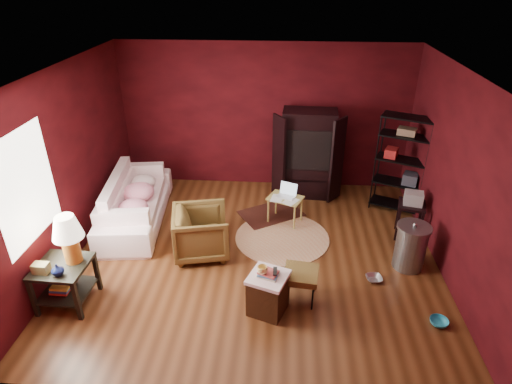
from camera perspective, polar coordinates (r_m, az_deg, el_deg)
room at (r=5.99m, az=-0.52°, el=2.44°), size 5.54×5.04×2.84m
sofa at (r=7.62m, az=-15.87°, el=-0.75°), size 0.93×2.39×0.91m
armchair at (r=6.59m, az=-7.32°, el=-5.08°), size 0.91×0.95×0.83m
pet_bowl_steel at (r=6.40m, az=15.55°, el=-10.46°), size 0.24×0.09×0.23m
pet_bowl_turquoise at (r=6.00m, az=23.35°, el=-15.11°), size 0.24×0.16×0.23m
vase at (r=5.85m, az=-24.95°, el=-9.40°), size 0.19×0.20×0.15m
mug at (r=5.33m, az=0.85°, el=-10.22°), size 0.16×0.15×0.13m
side_table at (r=5.98m, az=-24.05°, el=-7.42°), size 0.66×0.66×1.28m
sofa_cushions at (r=7.66m, az=-15.99°, el=-1.22°), size 0.99×1.96×0.79m
hamper at (r=5.61m, az=1.62°, el=-13.24°), size 0.59×0.59×0.65m
footstool at (r=5.74m, az=6.02°, el=-10.98°), size 0.50×0.50×0.46m
rug_round at (r=7.11m, az=3.50°, el=-6.07°), size 1.81×1.81×0.01m
rug_oriental at (r=7.74m, az=2.03°, el=-2.87°), size 1.27×1.16×0.01m
laptop_desk at (r=7.33m, az=3.96°, el=-1.05°), size 0.67×0.59×0.70m
tv_armoire at (r=8.09m, az=6.92°, el=5.21°), size 1.33×0.73×1.68m
wire_shelving at (r=7.89m, az=18.96°, el=3.98°), size 0.94×0.69×1.77m
small_stand at (r=7.27m, az=20.12°, el=-1.50°), size 0.49×0.49×0.82m
trash_can at (r=6.68m, az=19.92°, el=-6.83°), size 0.49×0.49×0.76m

